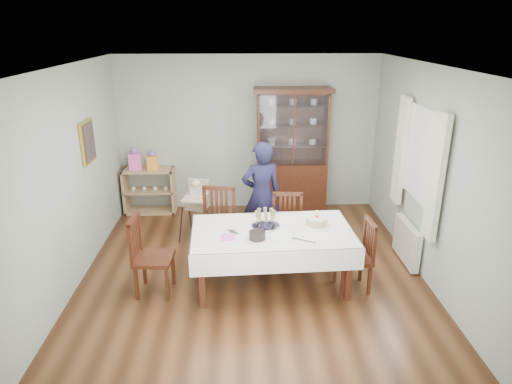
{
  "coord_description": "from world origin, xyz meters",
  "views": [
    {
      "loc": [
        -0.15,
        -5.34,
        3.15
      ],
      "look_at": [
        0.05,
        0.2,
        1.11
      ],
      "focal_mm": 32.0,
      "sensor_mm": 36.0,
      "label": 1
    }
  ],
  "objects_px": {
    "chair_end_right": "(354,269)",
    "chair_far_right": "(287,243)",
    "chair_far_left": "(217,242)",
    "woman": "(261,195)",
    "gift_bag_pink": "(135,160)",
    "high_chair": "(198,215)",
    "champagne_tray": "(266,222)",
    "china_cabinet": "(292,150)",
    "chair_end_left": "(153,270)",
    "dining_table": "(272,257)",
    "gift_bag_orange": "(152,161)",
    "birthday_cake": "(317,222)",
    "sideboard": "(150,191)"
  },
  "relations": [
    {
      "from": "sideboard",
      "to": "gift_bag_orange",
      "type": "xyz_separation_m",
      "value": [
        0.09,
        -0.02,
        0.55
      ]
    },
    {
      "from": "chair_far_right",
      "to": "gift_bag_pink",
      "type": "xyz_separation_m",
      "value": [
        -2.44,
        1.91,
        0.68
      ]
    },
    {
      "from": "dining_table",
      "to": "chair_end_right",
      "type": "relative_size",
      "value": 2.23
    },
    {
      "from": "chair_far_right",
      "to": "chair_far_left",
      "type": "bearing_deg",
      "value": -177.04
    },
    {
      "from": "dining_table",
      "to": "chair_far_right",
      "type": "distance_m",
      "value": 0.63
    },
    {
      "from": "china_cabinet",
      "to": "chair_end_right",
      "type": "distance_m",
      "value": 2.8
    },
    {
      "from": "birthday_cake",
      "to": "chair_end_right",
      "type": "bearing_deg",
      "value": -28.86
    },
    {
      "from": "chair_end_right",
      "to": "gift_bag_pink",
      "type": "bearing_deg",
      "value": -132.82
    },
    {
      "from": "dining_table",
      "to": "champagne_tray",
      "type": "bearing_deg",
      "value": 126.61
    },
    {
      "from": "chair_far_right",
      "to": "gift_bag_orange",
      "type": "relative_size",
      "value": 2.93
    },
    {
      "from": "birthday_cake",
      "to": "champagne_tray",
      "type": "bearing_deg",
      "value": -179.67
    },
    {
      "from": "champagne_tray",
      "to": "chair_end_left",
      "type": "bearing_deg",
      "value": -170.47
    },
    {
      "from": "gift_bag_pink",
      "to": "gift_bag_orange",
      "type": "xyz_separation_m",
      "value": [
        0.29,
        0.0,
        -0.02
      ]
    },
    {
      "from": "sideboard",
      "to": "gift_bag_pink",
      "type": "distance_m",
      "value": 0.6
    },
    {
      "from": "champagne_tray",
      "to": "gift_bag_orange",
      "type": "distance_m",
      "value": 2.99
    },
    {
      "from": "chair_end_left",
      "to": "birthday_cake",
      "type": "bearing_deg",
      "value": -79.76
    },
    {
      "from": "dining_table",
      "to": "chair_end_left",
      "type": "relative_size",
      "value": 2.03
    },
    {
      "from": "sideboard",
      "to": "chair_far_left",
      "type": "xyz_separation_m",
      "value": [
        1.27,
        -1.91,
        -0.08
      ]
    },
    {
      "from": "chair_far_right",
      "to": "chair_end_left",
      "type": "xyz_separation_m",
      "value": [
        -1.73,
        -0.7,
        0.01
      ]
    },
    {
      "from": "dining_table",
      "to": "chair_end_left",
      "type": "distance_m",
      "value": 1.48
    },
    {
      "from": "chair_end_right",
      "to": "chair_far_right",
      "type": "bearing_deg",
      "value": -136.35
    },
    {
      "from": "dining_table",
      "to": "gift_bag_orange",
      "type": "distance_m",
      "value": 3.17
    },
    {
      "from": "dining_table",
      "to": "chair_far_left",
      "type": "xyz_separation_m",
      "value": [
        -0.72,
        0.58,
        -0.07
      ]
    },
    {
      "from": "chair_far_left",
      "to": "gift_bag_pink",
      "type": "height_order",
      "value": "gift_bag_pink"
    },
    {
      "from": "chair_end_left",
      "to": "high_chair",
      "type": "height_order",
      "value": "chair_end_left"
    },
    {
      "from": "chair_end_left",
      "to": "sideboard",
      "type": "bearing_deg",
      "value": 14.59
    },
    {
      "from": "china_cabinet",
      "to": "woman",
      "type": "height_order",
      "value": "china_cabinet"
    },
    {
      "from": "chair_far_left",
      "to": "woman",
      "type": "bearing_deg",
      "value": 49.0
    },
    {
      "from": "china_cabinet",
      "to": "chair_far_right",
      "type": "xyz_separation_m",
      "value": [
        -0.26,
        -1.91,
        -0.83
      ]
    },
    {
      "from": "dining_table",
      "to": "sideboard",
      "type": "xyz_separation_m",
      "value": [
        -1.99,
        2.5,
        0.02
      ]
    },
    {
      "from": "chair_end_right",
      "to": "gift_bag_pink",
      "type": "relative_size",
      "value": 2.39
    },
    {
      "from": "chair_far_left",
      "to": "champagne_tray",
      "type": "height_order",
      "value": "chair_far_left"
    },
    {
      "from": "chair_far_left",
      "to": "high_chair",
      "type": "distance_m",
      "value": 0.89
    },
    {
      "from": "chair_end_right",
      "to": "champagne_tray",
      "type": "relative_size",
      "value": 2.58
    },
    {
      "from": "china_cabinet",
      "to": "sideboard",
      "type": "distance_m",
      "value": 2.6
    },
    {
      "from": "high_chair",
      "to": "chair_far_left",
      "type": "bearing_deg",
      "value": -54.01
    },
    {
      "from": "china_cabinet",
      "to": "champagne_tray",
      "type": "relative_size",
      "value": 6.09
    },
    {
      "from": "chair_end_left",
      "to": "birthday_cake",
      "type": "height_order",
      "value": "chair_end_left"
    },
    {
      "from": "sideboard",
      "to": "champagne_tray",
      "type": "bearing_deg",
      "value": -51.39
    },
    {
      "from": "chair_far_left",
      "to": "woman",
      "type": "distance_m",
      "value": 0.96
    },
    {
      "from": "woman",
      "to": "china_cabinet",
      "type": "bearing_deg",
      "value": -125.24
    },
    {
      "from": "chair_far_left",
      "to": "champagne_tray",
      "type": "bearing_deg",
      "value": -27.43
    },
    {
      "from": "woman",
      "to": "chair_end_left",
      "type": "bearing_deg",
      "value": 29.86
    },
    {
      "from": "gift_bag_pink",
      "to": "chair_far_left",
      "type": "bearing_deg",
      "value": -52.15
    },
    {
      "from": "woman",
      "to": "gift_bag_orange",
      "type": "relative_size",
      "value": 4.83
    },
    {
      "from": "chair_end_right",
      "to": "gift_bag_orange",
      "type": "distance_m",
      "value": 3.97
    },
    {
      "from": "chair_end_left",
      "to": "birthday_cake",
      "type": "xyz_separation_m",
      "value": [
        2.05,
        0.24,
        0.52
      ]
    },
    {
      "from": "woman",
      "to": "birthday_cake",
      "type": "xyz_separation_m",
      "value": [
        0.65,
        -1.0,
        0.01
      ]
    },
    {
      "from": "high_chair",
      "to": "chair_end_right",
      "type": "bearing_deg",
      "value": -22.97
    },
    {
      "from": "china_cabinet",
      "to": "birthday_cake",
      "type": "height_order",
      "value": "china_cabinet"
    }
  ]
}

